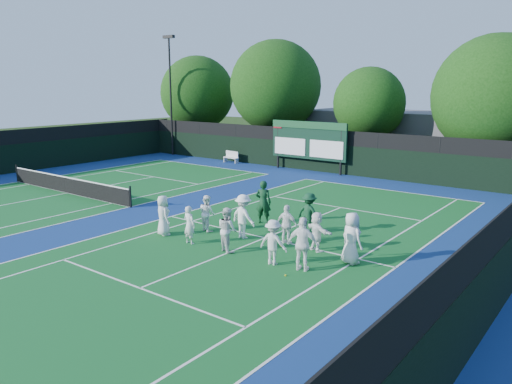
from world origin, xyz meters
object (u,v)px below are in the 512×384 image
Objects in this scene: coach_left at (263,202)px; bench at (231,157)px; scoreboard at (308,141)px; tennis_net at (67,185)px.

bench is at bearing -67.15° from coach_left.
scoreboard is 7.13m from bench.
scoreboard is 4.01× the size of bench.
scoreboard is at bearing 64.40° from tennis_net.
tennis_net is at bearing -14.15° from coach_left.
scoreboard is 3.09× the size of coach_left.
coach_left is (12.55, -12.64, 0.48)m from bench.
coach_left is at bearing -45.22° from bench.
tennis_net is at bearing -90.28° from bench.
tennis_net reaches higher than bench.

